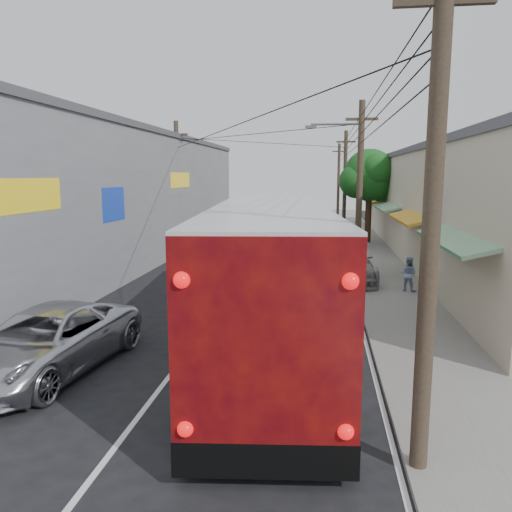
{
  "coord_description": "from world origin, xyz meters",
  "views": [
    {
      "loc": [
        3.56,
        -9.76,
        4.79
      ],
      "look_at": [
        1.16,
        8.44,
        1.81
      ],
      "focal_mm": 35.0,
      "sensor_mm": 36.0,
      "label": 1
    }
  ],
  "objects": [
    {
      "name": "parked_car_far",
      "position": [
        4.54,
        27.0,
        0.64
      ],
      "size": [
        1.59,
        3.98,
        1.29
      ],
      "primitive_type": "imported",
      "rotation": [
        0.0,
        0.0,
        0.06
      ],
      "color": "black",
      "rests_on": "ground"
    },
    {
      "name": "building_right",
      "position": [
        10.99,
        22.0,
        3.15
      ],
      "size": [
        7.09,
        40.0,
        6.25
      ],
      "color": "#C4B39C",
      "rests_on": "ground"
    },
    {
      "name": "sidewalk",
      "position": [
        6.5,
        20.0,
        0.06
      ],
      "size": [
        3.0,
        80.0,
        0.12
      ],
      "primitive_type": "cube",
      "color": "slate",
      "rests_on": "ground"
    },
    {
      "name": "parked_suv",
      "position": [
        4.6,
        13.11,
        0.86
      ],
      "size": [
        2.94,
        6.13,
        1.72
      ],
      "primitive_type": "imported",
      "rotation": [
        0.0,
        0.0,
        0.09
      ],
      "color": "#A0A0A8",
      "rests_on": "ground"
    },
    {
      "name": "coach_bus",
      "position": [
        2.1,
        4.12,
        2.07
      ],
      "size": [
        4.26,
        14.07,
        3.99
      ],
      "rotation": [
        0.0,
        0.0,
        0.1
      ],
      "color": "silver",
      "rests_on": "ground"
    },
    {
      "name": "ground",
      "position": [
        0.0,
        0.0,
        0.0
      ],
      "size": [
        120.0,
        120.0,
        0.0
      ],
      "primitive_type": "plane",
      "color": "black",
      "rests_on": "ground"
    },
    {
      "name": "pedestrian_near",
      "position": [
        5.45,
        14.76,
        1.04
      ],
      "size": [
        0.79,
        0.67,
        1.84
      ],
      "primitive_type": "imported",
      "rotation": [
        0.0,
        0.0,
        3.54
      ],
      "color": "#CE6D8F",
      "rests_on": "sidewalk"
    },
    {
      "name": "building_left",
      "position": [
        -8.5,
        18.0,
        3.65
      ],
      "size": [
        7.2,
        36.0,
        7.25
      ],
      "color": "gray",
      "rests_on": "ground"
    },
    {
      "name": "parked_car_mid",
      "position": [
        4.6,
        22.96,
        0.78
      ],
      "size": [
        1.89,
        4.58,
        1.55
      ],
      "primitive_type": "imported",
      "rotation": [
        0.0,
        0.0,
        0.01
      ],
      "color": "#27262B",
      "rests_on": "ground"
    },
    {
      "name": "street_tree",
      "position": [
        6.87,
        26.02,
        4.67
      ],
      "size": [
        4.4,
        4.0,
        6.6
      ],
      "color": "#3F2B19",
      "rests_on": "ground"
    },
    {
      "name": "jeepney",
      "position": [
        -3.07,
        1.16,
        0.78
      ],
      "size": [
        3.26,
        5.88,
        1.56
      ],
      "primitive_type": "imported",
      "rotation": [
        0.0,
        0.0,
        -0.12
      ],
      "color": "silver",
      "rests_on": "ground"
    },
    {
      "name": "pedestrian_far",
      "position": [
        7.1,
        10.76,
        0.83
      ],
      "size": [
        0.86,
        0.8,
        1.41
      ],
      "primitive_type": "imported",
      "rotation": [
        0.0,
        0.0,
        2.64
      ],
      "color": "#859CC2",
      "rests_on": "sidewalk"
    },
    {
      "name": "utility_poles",
      "position": [
        3.13,
        20.33,
        4.13
      ],
      "size": [
        11.8,
        45.28,
        8.0
      ],
      "color": "#473828",
      "rests_on": "ground"
    }
  ]
}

